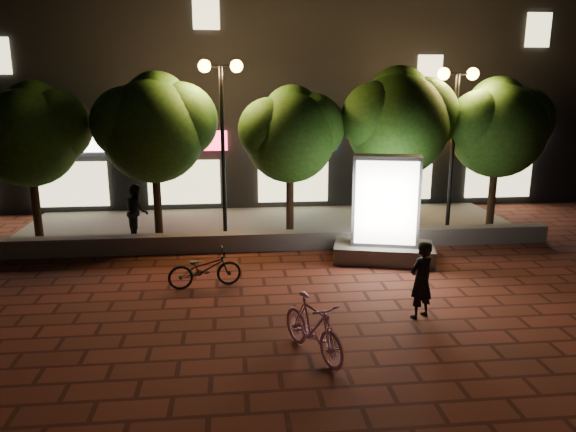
{
  "coord_description": "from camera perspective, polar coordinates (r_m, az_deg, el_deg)",
  "views": [
    {
      "loc": [
        -1.24,
        -10.75,
        4.6
      ],
      "look_at": [
        0.03,
        1.5,
        1.58
      ],
      "focal_mm": 33.73,
      "sensor_mm": 36.0,
      "label": 1
    }
  ],
  "objects": [
    {
      "name": "ground",
      "position": [
        11.76,
        0.6,
        -9.24
      ],
      "size": [
        80.0,
        80.0,
        0.0
      ],
      "primitive_type": "plane",
      "color": "#5C251D",
      "rests_on": "ground"
    },
    {
      "name": "retaining_wall",
      "position": [
        15.43,
        -1.09,
        -2.59
      ],
      "size": [
        16.0,
        0.45,
        0.5
      ],
      "primitive_type": "cube",
      "color": "slate",
      "rests_on": "ground"
    },
    {
      "name": "sidewalk",
      "position": [
        17.89,
        -1.77,
        -0.98
      ],
      "size": [
        16.0,
        5.0,
        0.08
      ],
      "primitive_type": "cube",
      "color": "slate",
      "rests_on": "ground"
    },
    {
      "name": "building_block",
      "position": [
        23.78,
        -3.07,
        14.73
      ],
      "size": [
        28.0,
        8.12,
        11.3
      ],
      "color": "black",
      "rests_on": "ground"
    },
    {
      "name": "tree_far_left",
      "position": [
        17.24,
        -25.53,
        8.11
      ],
      "size": [
        3.36,
        2.8,
        4.63
      ],
      "color": "black",
      "rests_on": "sidewalk"
    },
    {
      "name": "tree_left",
      "position": [
        16.41,
        -13.83,
        9.36
      ],
      "size": [
        3.6,
        3.0,
        4.89
      ],
      "color": "black",
      "rests_on": "sidewalk"
    },
    {
      "name": "tree_mid",
      "position": [
        16.37,
        0.37,
        8.94
      ],
      "size": [
        3.24,
        2.7,
        4.5
      ],
      "color": "black",
      "rests_on": "sidewalk"
    },
    {
      "name": "tree_right",
      "position": [
        17.03,
        11.67,
        10.03
      ],
      "size": [
        3.72,
        3.1,
        5.07
      ],
      "color": "black",
      "rests_on": "sidewalk"
    },
    {
      "name": "tree_far_right",
      "position": [
        18.26,
        21.37,
        8.99
      ],
      "size": [
        3.48,
        2.9,
        4.76
      ],
      "color": "black",
      "rests_on": "sidewalk"
    },
    {
      "name": "street_lamp_left",
      "position": [
        15.97,
        -7.01,
        11.64
      ],
      "size": [
        1.26,
        0.36,
        5.18
      ],
      "color": "black",
      "rests_on": "sidewalk"
    },
    {
      "name": "street_lamp_right",
      "position": [
        17.34,
        17.27,
        10.85
      ],
      "size": [
        1.26,
        0.36,
        4.98
      ],
      "color": "black",
      "rests_on": "sidewalk"
    },
    {
      "name": "ad_kiosk",
      "position": [
        14.45,
        10.18,
        -0.3
      ],
      "size": [
        2.84,
        1.9,
        2.82
      ],
      "color": "slate",
      "rests_on": "ground"
    },
    {
      "name": "scooter_pink",
      "position": [
        9.49,
        2.66,
        -11.61
      ],
      "size": [
        1.21,
        1.82,
        1.07
      ],
      "primitive_type": "imported",
      "rotation": [
        0.0,
        0.0,
        0.44
      ],
      "color": "#C77AB5",
      "rests_on": "ground"
    },
    {
      "name": "rider",
      "position": [
        11.16,
        13.87,
        -6.58
      ],
      "size": [
        0.69,
        0.62,
        1.59
      ],
      "primitive_type": "imported",
      "rotation": [
        0.0,
        0.0,
        3.66
      ],
      "color": "black",
      "rests_on": "ground"
    },
    {
      "name": "scooter_parked",
      "position": [
        12.69,
        -8.77,
        -5.5
      ],
      "size": [
        1.78,
        0.9,
        0.89
      ],
      "primitive_type": "imported",
      "rotation": [
        0.0,
        0.0,
        1.76
      ],
      "color": "black",
      "rests_on": "ground"
    },
    {
      "name": "pedestrian",
      "position": [
        16.74,
        -15.67,
        0.51
      ],
      "size": [
        0.88,
        0.98,
        1.65
      ],
      "primitive_type": "imported",
      "rotation": [
        0.0,
        0.0,
        1.96
      ],
      "color": "black",
      "rests_on": "sidewalk"
    }
  ]
}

